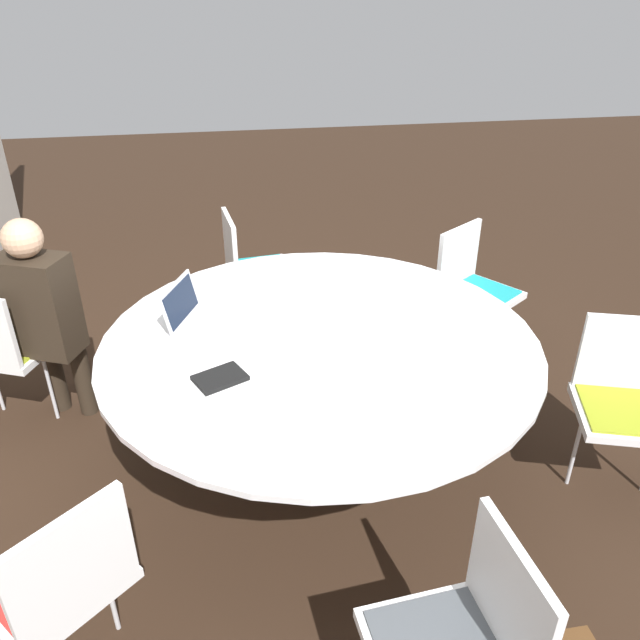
{
  "coord_description": "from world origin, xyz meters",
  "views": [
    {
      "loc": [
        -2.51,
        0.42,
        2.28
      ],
      "look_at": [
        0.0,
        0.0,
        0.85
      ],
      "focal_mm": 35.0,
      "sensor_mm": 36.0,
      "label": 1
    }
  ],
  "objects_px": {
    "chair_3": "(625,394)",
    "laptop": "(193,314)",
    "chair_1": "(59,578)",
    "chair_5": "(250,263)",
    "spiral_notebook": "(220,378)",
    "chair_0": "(1,343)",
    "person_0": "(42,309)",
    "chair_2": "(464,639)",
    "chair_4": "(473,282)"
  },
  "relations": [
    {
      "from": "chair_2",
      "to": "chair_3",
      "type": "height_order",
      "value": "same"
    },
    {
      "from": "chair_0",
      "to": "chair_2",
      "type": "relative_size",
      "value": 1.0
    },
    {
      "from": "chair_2",
      "to": "spiral_notebook",
      "type": "distance_m",
      "value": 1.37
    },
    {
      "from": "chair_4",
      "to": "chair_5",
      "type": "height_order",
      "value": "same"
    },
    {
      "from": "chair_3",
      "to": "chair_1",
      "type": "bearing_deg",
      "value": 32.3
    },
    {
      "from": "spiral_notebook",
      "to": "person_0",
      "type": "bearing_deg",
      "value": 46.68
    },
    {
      "from": "chair_1",
      "to": "laptop",
      "type": "xyz_separation_m",
      "value": [
        1.25,
        -0.45,
        0.27
      ]
    },
    {
      "from": "chair_0",
      "to": "chair_2",
      "type": "distance_m",
      "value": 2.75
    },
    {
      "from": "chair_1",
      "to": "chair_4",
      "type": "bearing_deg",
      "value": -0.44
    },
    {
      "from": "chair_2",
      "to": "chair_0",
      "type": "bearing_deg",
      "value": 36.94
    },
    {
      "from": "chair_2",
      "to": "spiral_notebook",
      "type": "xyz_separation_m",
      "value": [
        1.17,
        0.67,
        0.23
      ]
    },
    {
      "from": "chair_1",
      "to": "person_0",
      "type": "distance_m",
      "value": 1.65
    },
    {
      "from": "chair_1",
      "to": "chair_5",
      "type": "bearing_deg",
      "value": 30.48
    },
    {
      "from": "chair_0",
      "to": "chair_5",
      "type": "distance_m",
      "value": 1.63
    },
    {
      "from": "chair_3",
      "to": "chair_4",
      "type": "distance_m",
      "value": 1.3
    },
    {
      "from": "chair_5",
      "to": "spiral_notebook",
      "type": "relative_size",
      "value": 3.44
    },
    {
      "from": "chair_5",
      "to": "spiral_notebook",
      "type": "bearing_deg",
      "value": -14.87
    },
    {
      "from": "chair_2",
      "to": "laptop",
      "type": "bearing_deg",
      "value": 20.04
    },
    {
      "from": "chair_4",
      "to": "spiral_notebook",
      "type": "bearing_deg",
      "value": 0.36
    },
    {
      "from": "chair_3",
      "to": "laptop",
      "type": "xyz_separation_m",
      "value": [
        0.63,
        2.0,
        0.27
      ]
    },
    {
      "from": "chair_1",
      "to": "laptop",
      "type": "distance_m",
      "value": 1.36
    },
    {
      "from": "chair_0",
      "to": "spiral_notebook",
      "type": "bearing_deg",
      "value": -14.5
    },
    {
      "from": "chair_1",
      "to": "chair_0",
      "type": "bearing_deg",
      "value": 69.04
    },
    {
      "from": "chair_4",
      "to": "laptop",
      "type": "xyz_separation_m",
      "value": [
        -0.65,
        1.74,
        0.27
      ]
    },
    {
      "from": "chair_1",
      "to": "person_0",
      "type": "height_order",
      "value": "person_0"
    },
    {
      "from": "spiral_notebook",
      "to": "chair_2",
      "type": "bearing_deg",
      "value": -150.03
    },
    {
      "from": "chair_5",
      "to": "spiral_notebook",
      "type": "distance_m",
      "value": 1.74
    },
    {
      "from": "chair_4",
      "to": "person_0",
      "type": "relative_size",
      "value": 0.71
    },
    {
      "from": "chair_4",
      "to": "person_0",
      "type": "xyz_separation_m",
      "value": [
        -0.3,
        2.54,
        0.19
      ]
    },
    {
      "from": "chair_0",
      "to": "person_0",
      "type": "bearing_deg",
      "value": 19.11
    },
    {
      "from": "chair_1",
      "to": "chair_3",
      "type": "bearing_deg",
      "value": -26.97
    },
    {
      "from": "chair_1",
      "to": "chair_3",
      "type": "relative_size",
      "value": 1.0
    },
    {
      "from": "chair_4",
      "to": "person_0",
      "type": "bearing_deg",
      "value": -28.39
    },
    {
      "from": "person_0",
      "to": "laptop",
      "type": "height_order",
      "value": "person_0"
    },
    {
      "from": "chair_1",
      "to": "chair_4",
      "type": "height_order",
      "value": "same"
    },
    {
      "from": "laptop",
      "to": "chair_0",
      "type": "bearing_deg",
      "value": 93.48
    },
    {
      "from": "laptop",
      "to": "chair_2",
      "type": "bearing_deg",
      "value": -132.53
    },
    {
      "from": "chair_3",
      "to": "laptop",
      "type": "distance_m",
      "value": 2.11
    },
    {
      "from": "chair_4",
      "to": "laptop",
      "type": "distance_m",
      "value": 1.88
    },
    {
      "from": "chair_5",
      "to": "spiral_notebook",
      "type": "xyz_separation_m",
      "value": [
        -1.7,
        0.24,
        0.23
      ]
    },
    {
      "from": "chair_2",
      "to": "person_0",
      "type": "distance_m",
      "value": 2.58
    },
    {
      "from": "chair_3",
      "to": "person_0",
      "type": "bearing_deg",
      "value": -1.28
    },
    {
      "from": "chair_3",
      "to": "chair_2",
      "type": "bearing_deg",
      "value": 59.14
    },
    {
      "from": "chair_3",
      "to": "chair_5",
      "type": "bearing_deg",
      "value": -29.89
    },
    {
      "from": "chair_1",
      "to": "person_0",
      "type": "xyz_separation_m",
      "value": [
        1.6,
        0.35,
        0.19
      ]
    },
    {
      "from": "chair_2",
      "to": "chair_3",
      "type": "relative_size",
      "value": 1.0
    },
    {
      "from": "chair_0",
      "to": "chair_2",
      "type": "bearing_deg",
      "value": -25.63
    },
    {
      "from": "chair_0",
      "to": "spiral_notebook",
      "type": "height_order",
      "value": "chair_0"
    },
    {
      "from": "chair_1",
      "to": "chair_4",
      "type": "relative_size",
      "value": 1.0
    },
    {
      "from": "chair_0",
      "to": "chair_5",
      "type": "bearing_deg",
      "value": 52.96
    }
  ]
}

